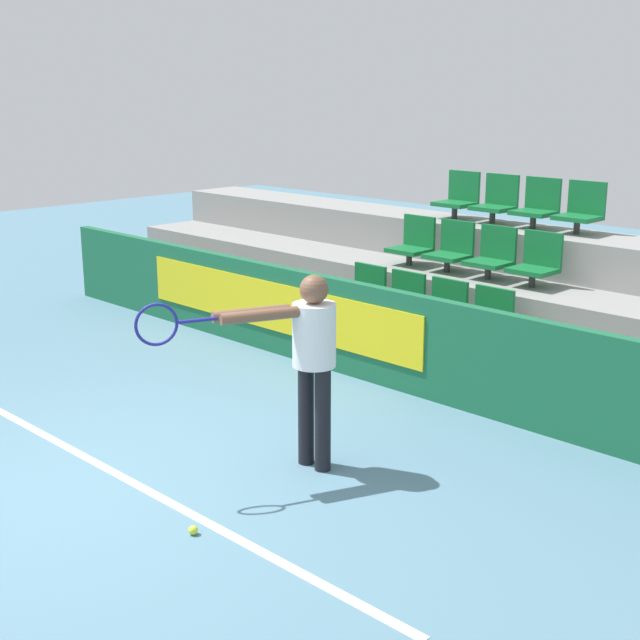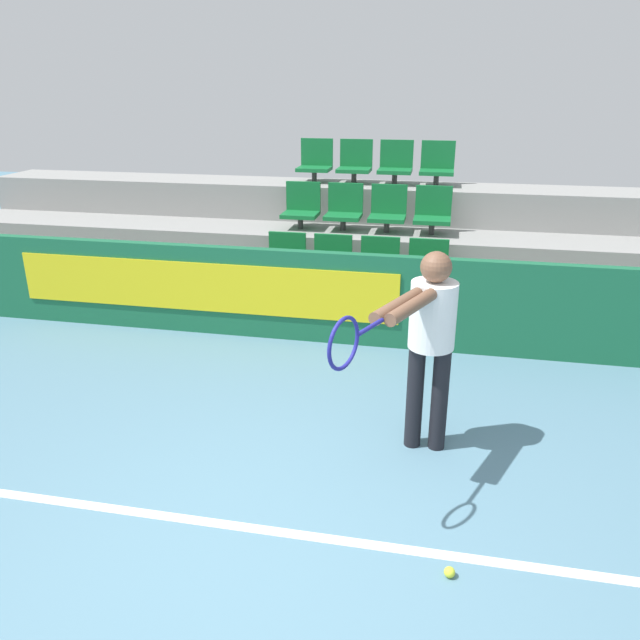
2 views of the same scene
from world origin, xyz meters
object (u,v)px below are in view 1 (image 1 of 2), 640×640
stadium_chair_6 (492,255)px  stadium_chair_3 (488,320)px  stadium_chair_5 (451,249)px  tennis_player (306,350)px  stadium_chair_0 (364,293)px  stadium_chair_7 (537,262)px  stadium_chair_8 (459,197)px  stadium_chair_1 (402,301)px  stadium_chair_10 (537,205)px  tennis_ball (193,530)px  stadium_chair_4 (413,243)px  stadium_chair_2 (443,310)px  stadium_chair_9 (497,201)px  stadium_chair_11 (581,210)px

stadium_chair_6 → stadium_chair_3: bearing=-57.3°
stadium_chair_5 → tennis_player: bearing=-71.0°
stadium_chair_0 → stadium_chair_7: stadium_chair_7 is taller
stadium_chair_8 → tennis_player: 4.75m
stadium_chair_1 → stadium_chair_7: stadium_chair_7 is taller
stadium_chair_10 → tennis_ball: size_ratio=8.65×
stadium_chair_3 → stadium_chair_4: (-1.66, 0.86, 0.46)m
stadium_chair_2 → stadium_chair_10: bearing=90.0°
stadium_chair_0 → tennis_player: tennis_player is taller
stadium_chair_2 → tennis_ball: 4.12m
stadium_chair_0 → stadium_chair_3: size_ratio=1.00×
stadium_chair_3 → stadium_chair_0: bearing=180.0°
stadium_chair_0 → stadium_chair_2: same height
stadium_chair_4 → stadium_chair_5: 0.55m
stadium_chair_9 → stadium_chair_11: same height
stadium_chair_1 → stadium_chair_7: 1.48m
stadium_chair_2 → stadium_chair_4: 1.48m
stadium_chair_0 → stadium_chair_9: bearing=72.2°
stadium_chair_1 → tennis_ball: bearing=-70.0°
stadium_chair_5 → stadium_chair_7: 1.11m
stadium_chair_4 → stadium_chair_8: stadium_chair_8 is taller
stadium_chair_9 → tennis_ball: bearing=-75.8°
stadium_chair_9 → tennis_ball: 6.09m
stadium_chair_7 → tennis_ball: 4.98m
stadium_chair_1 → stadium_chair_9: bearing=90.0°
stadium_chair_10 → tennis_player: bearing=-81.5°
stadium_chair_1 → tennis_player: (1.20, -2.64, 0.27)m
stadium_chair_2 → stadium_chair_7: stadium_chair_7 is taller
stadium_chair_0 → stadium_chair_11: stadium_chair_11 is taller
stadium_chair_7 → stadium_chair_8: bearing=152.5°
stadium_chair_4 → stadium_chair_8: 0.98m
stadium_chair_9 → stadium_chair_11: 1.11m
stadium_chair_6 → stadium_chair_10: bearing=90.0°
stadium_chair_4 → stadium_chair_10: stadium_chair_10 is taller
stadium_chair_4 → stadium_chair_8: bearing=90.0°
stadium_chair_8 → stadium_chair_3: bearing=-46.1°
stadium_chair_4 → stadium_chair_6: size_ratio=1.00×
tennis_player → stadium_chair_6: bearing=123.1°
tennis_player → stadium_chair_4: bearing=139.3°
stadium_chair_2 → stadium_chair_7: 1.13m
stadium_chair_8 → stadium_chair_11: (1.66, 0.00, 0.00)m
stadium_chair_3 → stadium_chair_9: 2.26m
stadium_chair_0 → stadium_chair_3: same height
stadium_chair_0 → stadium_chair_11: size_ratio=1.00×
stadium_chair_7 → stadium_chair_0: bearing=-152.5°
stadium_chair_4 → stadium_chair_5: (0.55, 0.00, 0.00)m
stadium_chair_1 → stadium_chair_9: (0.00, 1.73, 0.93)m
stadium_chair_9 → stadium_chair_10: bearing=0.0°
stadium_chair_0 → stadium_chair_2: 1.11m
stadium_chair_0 → tennis_ball: stadium_chair_0 is taller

